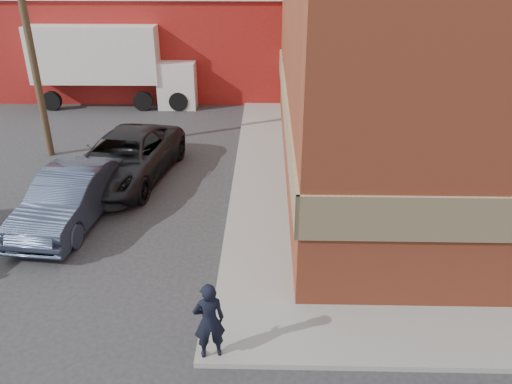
% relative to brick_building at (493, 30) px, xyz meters
% --- Properties ---
extents(ground, '(90.00, 90.00, 0.00)m').
position_rel_brick_building_xyz_m(ground, '(-8.50, -9.00, -4.68)').
color(ground, '#28282B').
rests_on(ground, ground).
extents(brick_building, '(14.25, 18.25, 9.36)m').
position_rel_brick_building_xyz_m(brick_building, '(0.00, 0.00, 0.00)').
color(brick_building, '#A9482B').
rests_on(brick_building, ground).
extents(sidewalk_west, '(1.80, 18.00, 0.12)m').
position_rel_brick_building_xyz_m(sidewalk_west, '(-7.90, 0.00, -4.62)').
color(sidewalk_west, gray).
rests_on(sidewalk_west, ground).
extents(warehouse, '(16.30, 8.30, 5.60)m').
position_rel_brick_building_xyz_m(warehouse, '(-14.50, 11.00, -1.87)').
color(warehouse, maroon).
rests_on(warehouse, ground).
extents(utility_pole, '(2.00, 0.26, 9.00)m').
position_rel_brick_building_xyz_m(utility_pole, '(-16.00, 0.00, 0.06)').
color(utility_pole, '#4D3C26').
rests_on(utility_pole, ground).
extents(man, '(0.67, 0.53, 1.63)m').
position_rel_brick_building_xyz_m(man, '(-8.70, -10.55, -3.75)').
color(man, black).
rests_on(man, sidewalk_south).
extents(sedan, '(2.10, 4.85, 1.55)m').
position_rel_brick_building_xyz_m(sedan, '(-13.25, -5.22, -3.91)').
color(sedan, '#333D55').
rests_on(sedan, ground).
extents(suv_a, '(3.52, 6.13, 1.61)m').
position_rel_brick_building_xyz_m(suv_a, '(-12.44, -2.23, -3.88)').
color(suv_a, black).
rests_on(suv_a, ground).
extents(box_truck, '(8.03, 2.54, 3.95)m').
position_rel_brick_building_xyz_m(box_truck, '(-15.23, 7.01, -2.40)').
color(box_truck, silver).
rests_on(box_truck, ground).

